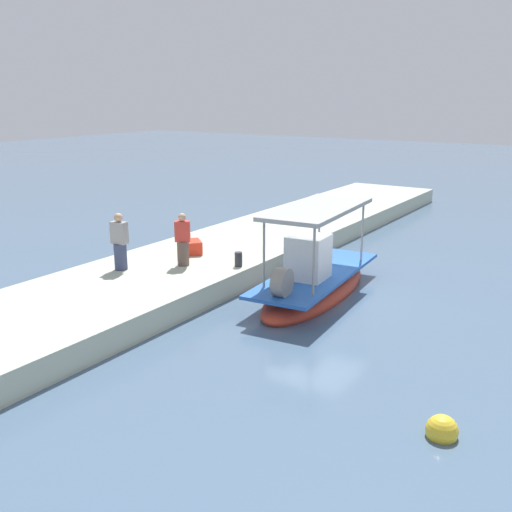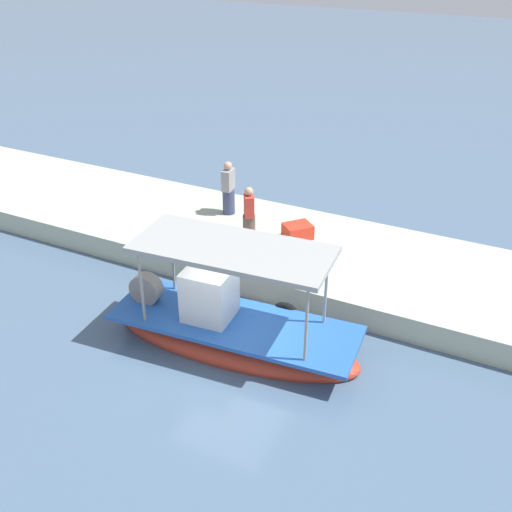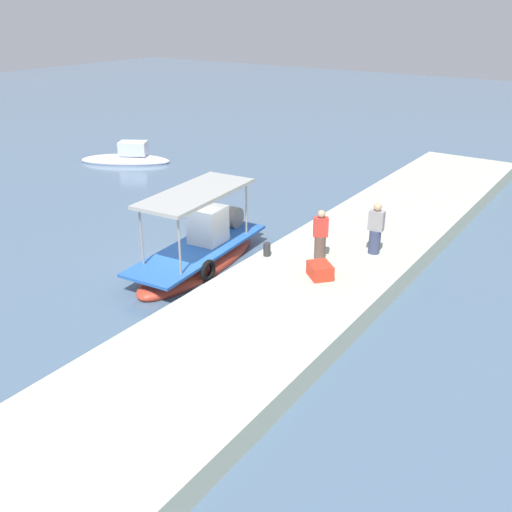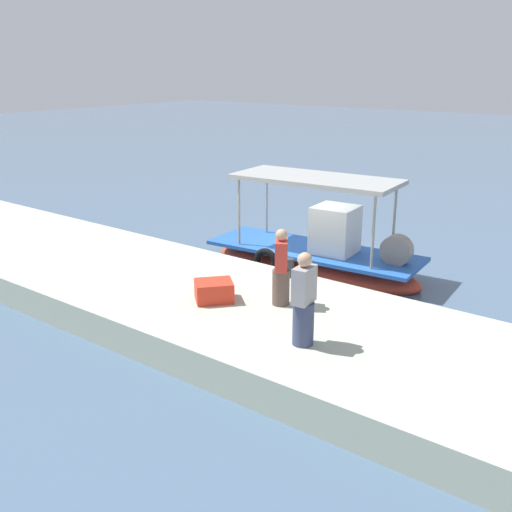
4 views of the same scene
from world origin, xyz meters
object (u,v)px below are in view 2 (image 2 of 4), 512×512
Objects in this scene: mooring_bollard at (251,261)px; fisherman_by_crate at (228,190)px; main_fishing_boat at (231,328)px; cargo_crate at (298,231)px; fisherman_near_bollard at (249,216)px.

fisherman_by_crate is at bearing -51.86° from mooring_bollard.
main_fishing_boat reaches higher than cargo_crate.
fisherman_by_crate is 2.21× the size of cargo_crate.
cargo_crate is at bearing 167.26° from fisherman_by_crate.
main_fishing_boat is 8.02× the size of cargo_crate.
fisherman_near_bollard is (1.47, -3.86, 0.99)m from main_fishing_boat.
fisherman_near_bollard is 2.09× the size of cargo_crate.
mooring_bollard is at bearing 118.40° from fisherman_near_bollard.
main_fishing_boat reaches higher than fisherman_by_crate.
main_fishing_boat is at bearing 119.05° from fisherman_by_crate.
main_fishing_boat is 5.99m from fisherman_by_crate.
fisherman_by_crate is (1.40, -1.30, 0.04)m from fisherman_near_bollard.
fisherman_by_crate is at bearing -43.02° from fisherman_near_bollard.
main_fishing_boat is 4.24m from fisherman_near_bollard.
fisherman_near_bollard reaches higher than cargo_crate.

